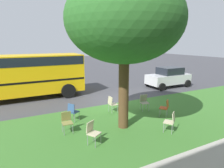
{
  "coord_description": "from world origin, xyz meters",
  "views": [
    {
      "loc": [
        6.0,
        10.5,
        3.72
      ],
      "look_at": [
        0.95,
        0.82,
        1.39
      ],
      "focal_mm": 31.63,
      "sensor_mm": 36.0,
      "label": 1
    }
  ],
  "objects_px": {
    "chair_4": "(67,121)",
    "chair_6": "(171,121)",
    "chair_2": "(144,101)",
    "street_tree": "(124,20)",
    "parked_car": "(169,77)",
    "chair_0": "(73,111)",
    "chair_3": "(165,107)",
    "chair_1": "(92,131)",
    "chair_5": "(112,103)"
  },
  "relations": [
    {
      "from": "chair_4",
      "to": "chair_0",
      "type": "bearing_deg",
      "value": -117.96
    },
    {
      "from": "street_tree",
      "to": "chair_0",
      "type": "distance_m",
      "value": 4.73
    },
    {
      "from": "chair_2",
      "to": "chair_6",
      "type": "relative_size",
      "value": 1.0
    },
    {
      "from": "chair_1",
      "to": "chair_2",
      "type": "relative_size",
      "value": 1.0
    },
    {
      "from": "chair_4",
      "to": "chair_6",
      "type": "bearing_deg",
      "value": 152.5
    },
    {
      "from": "chair_2",
      "to": "chair_0",
      "type": "bearing_deg",
      "value": -4.72
    },
    {
      "from": "street_tree",
      "to": "chair_6",
      "type": "distance_m",
      "value": 4.52
    },
    {
      "from": "street_tree",
      "to": "chair_4",
      "type": "distance_m",
      "value": 4.72
    },
    {
      "from": "street_tree",
      "to": "chair_5",
      "type": "height_order",
      "value": "street_tree"
    },
    {
      "from": "chair_5",
      "to": "parked_car",
      "type": "xyz_separation_m",
      "value": [
        -7.11,
        -3.32,
        0.32
      ]
    },
    {
      "from": "chair_4",
      "to": "parked_car",
      "type": "relative_size",
      "value": 0.24
    },
    {
      "from": "chair_1",
      "to": "chair_5",
      "type": "relative_size",
      "value": 1.0
    },
    {
      "from": "chair_1",
      "to": "chair_5",
      "type": "distance_m",
      "value": 3.46
    },
    {
      "from": "street_tree",
      "to": "parked_car",
      "type": "relative_size",
      "value": 1.72
    },
    {
      "from": "chair_5",
      "to": "chair_6",
      "type": "bearing_deg",
      "value": 108.04
    },
    {
      "from": "chair_5",
      "to": "chair_3",
      "type": "bearing_deg",
      "value": 139.69
    },
    {
      "from": "chair_0",
      "to": "chair_2",
      "type": "relative_size",
      "value": 1.0
    },
    {
      "from": "chair_6",
      "to": "chair_5",
      "type": "bearing_deg",
      "value": -71.96
    },
    {
      "from": "parked_car",
      "to": "chair_5",
      "type": "bearing_deg",
      "value": 25.02
    },
    {
      "from": "street_tree",
      "to": "chair_4",
      "type": "xyz_separation_m",
      "value": [
        2.36,
        -0.62,
        -4.04
      ]
    },
    {
      "from": "street_tree",
      "to": "parked_car",
      "type": "xyz_separation_m",
      "value": [
        -7.53,
        -5.21,
        -3.72
      ]
    },
    {
      "from": "street_tree",
      "to": "chair_3",
      "type": "relative_size",
      "value": 7.21
    },
    {
      "from": "street_tree",
      "to": "chair_5",
      "type": "distance_m",
      "value": 4.48
    },
    {
      "from": "chair_3",
      "to": "parked_car",
      "type": "relative_size",
      "value": 0.24
    },
    {
      "from": "street_tree",
      "to": "chair_1",
      "type": "bearing_deg",
      "value": 23.74
    },
    {
      "from": "chair_1",
      "to": "parked_car",
      "type": "height_order",
      "value": "parked_car"
    },
    {
      "from": "chair_1",
      "to": "chair_2",
      "type": "xyz_separation_m",
      "value": [
        -3.94,
        -2.15,
        0.0
      ]
    },
    {
      "from": "chair_4",
      "to": "parked_car",
      "type": "xyz_separation_m",
      "value": [
        -9.89,
        -4.59,
        0.32
      ]
    },
    {
      "from": "chair_0",
      "to": "chair_6",
      "type": "distance_m",
      "value": 4.49
    },
    {
      "from": "chair_4",
      "to": "chair_5",
      "type": "distance_m",
      "value": 3.05
    },
    {
      "from": "chair_3",
      "to": "chair_6",
      "type": "xyz_separation_m",
      "value": [
        1.04,
        1.48,
        0.0
      ]
    },
    {
      "from": "chair_5",
      "to": "street_tree",
      "type": "bearing_deg",
      "value": 77.54
    },
    {
      "from": "chair_0",
      "to": "chair_2",
      "type": "height_order",
      "value": "same"
    },
    {
      "from": "chair_1",
      "to": "chair_2",
      "type": "distance_m",
      "value": 4.49
    },
    {
      "from": "chair_0",
      "to": "parked_car",
      "type": "distance_m",
      "value": 9.97
    },
    {
      "from": "chair_3",
      "to": "chair_6",
      "type": "relative_size",
      "value": 1.0
    },
    {
      "from": "chair_1",
      "to": "chair_4",
      "type": "height_order",
      "value": "same"
    },
    {
      "from": "street_tree",
      "to": "chair_0",
      "type": "relative_size",
      "value": 7.21
    },
    {
      "from": "chair_0",
      "to": "chair_4",
      "type": "height_order",
      "value": "same"
    },
    {
      "from": "chair_1",
      "to": "chair_3",
      "type": "xyz_separation_m",
      "value": [
        -4.31,
        -0.89,
        0.0
      ]
    },
    {
      "from": "street_tree",
      "to": "chair_5",
      "type": "bearing_deg",
      "value": -102.46
    },
    {
      "from": "chair_0",
      "to": "chair_2",
      "type": "bearing_deg",
      "value": 175.28
    },
    {
      "from": "chair_4",
      "to": "chair_1",
      "type": "bearing_deg",
      "value": 112.23
    },
    {
      "from": "chair_5",
      "to": "parked_car",
      "type": "distance_m",
      "value": 7.86
    },
    {
      "from": "chair_2",
      "to": "chair_6",
      "type": "xyz_separation_m",
      "value": [
        0.68,
        2.74,
        0.0
      ]
    },
    {
      "from": "chair_0",
      "to": "chair_2",
      "type": "distance_m",
      "value": 3.96
    },
    {
      "from": "street_tree",
      "to": "parked_car",
      "type": "distance_m",
      "value": 9.89
    },
    {
      "from": "chair_2",
      "to": "chair_4",
      "type": "xyz_separation_m",
      "value": [
        4.51,
        0.74,
        0.0
      ]
    },
    {
      "from": "parked_car",
      "to": "chair_0",
      "type": "bearing_deg",
      "value": 20.68
    },
    {
      "from": "chair_2",
      "to": "chair_3",
      "type": "relative_size",
      "value": 1.0
    }
  ]
}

